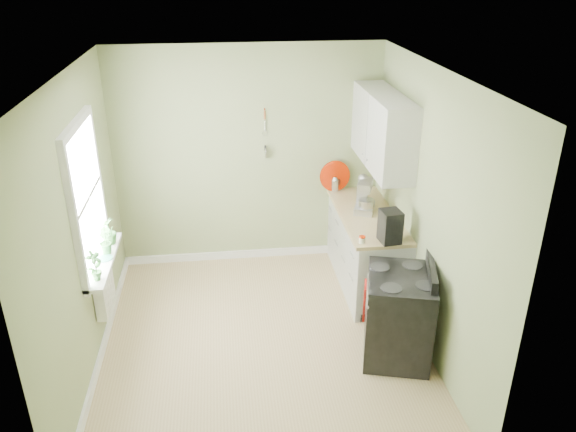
{
  "coord_description": "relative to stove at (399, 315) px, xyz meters",
  "views": [
    {
      "loc": [
        -0.32,
        -4.64,
        3.56
      ],
      "look_at": [
        0.32,
        0.55,
        1.14
      ],
      "focal_mm": 35.0,
      "sensor_mm": 36.0,
      "label": 1
    }
  ],
  "objects": [
    {
      "name": "wall_left",
      "position": [
        -2.89,
        0.34,
        0.9
      ],
      "size": [
        0.02,
        3.6,
        2.7
      ],
      "primitive_type": "cube",
      "color": "#8F9B6A",
      "rests_on": "floor"
    },
    {
      "name": "base_cabinets",
      "position": [
        0.02,
        1.34,
        -0.01
      ],
      "size": [
        0.6,
        1.6,
        0.87
      ],
      "primitive_type": "cube",
      "color": "silver",
      "rests_on": "floor"
    },
    {
      "name": "kettle",
      "position": [
        -0.23,
        2.06,
        0.56
      ],
      "size": [
        0.18,
        0.11,
        0.18
      ],
      "color": "silver",
      "rests_on": "countertop"
    },
    {
      "name": "ceiling",
      "position": [
        -1.28,
        0.34,
        2.26
      ],
      "size": [
        3.2,
        3.6,
        0.02
      ],
      "primitive_type": "cube",
      "color": "white",
      "rests_on": "wall_back"
    },
    {
      "name": "floor",
      "position": [
        -1.28,
        0.34,
        -0.46
      ],
      "size": [
        3.2,
        3.6,
        0.02
      ],
      "primitive_type": "cube",
      "color": "tan",
      "rests_on": "ground"
    },
    {
      "name": "wall_utensils",
      "position": [
        -1.08,
        2.12,
        1.12
      ],
      "size": [
        0.02,
        0.14,
        0.58
      ],
      "color": "tan",
      "rests_on": "wall_back"
    },
    {
      "name": "wall_right",
      "position": [
        0.33,
        0.34,
        0.9
      ],
      "size": [
        0.02,
        3.6,
        2.7
      ],
      "primitive_type": "cube",
      "color": "#8F9B6A",
      "rests_on": "floor"
    },
    {
      "name": "window_sill",
      "position": [
        -2.79,
        0.64,
        0.43
      ],
      "size": [
        0.18,
        1.14,
        0.04
      ],
      "primitive_type": "cube",
      "color": "white",
      "rests_on": "wall_left"
    },
    {
      "name": "jar",
      "position": [
        -0.23,
        0.64,
        0.5
      ],
      "size": [
        0.07,
        0.07,
        0.07
      ],
      "color": "beige",
      "rests_on": "countertop"
    },
    {
      "name": "upper_cabinets",
      "position": [
        0.15,
        1.44,
        1.4
      ],
      "size": [
        0.35,
        1.4,
        0.8
      ],
      "primitive_type": "cube",
      "color": "silver",
      "rests_on": "wall_right"
    },
    {
      "name": "plant_c",
      "position": [
        -2.78,
        0.97,
        0.59
      ],
      "size": [
        0.16,
        0.16,
        0.28
      ],
      "primitive_type": "imported",
      "rotation": [
        0.0,
        0.0,
        4.76
      ],
      "color": "#30662B",
      "rests_on": "window_sill"
    },
    {
      "name": "countertop",
      "position": [
        0.01,
        1.34,
        0.44
      ],
      "size": [
        0.64,
        1.6,
        0.04
      ],
      "primitive_type": "cube",
      "color": "tan",
      "rests_on": "base_cabinets"
    },
    {
      "name": "window",
      "position": [
        -2.86,
        0.64,
        1.1
      ],
      "size": [
        0.06,
        1.14,
        1.44
      ],
      "color": "white",
      "rests_on": "wall_left"
    },
    {
      "name": "coffee_maker",
      "position": [
        0.06,
        0.64,
        0.63
      ],
      "size": [
        0.22,
        0.24,
        0.34
      ],
      "color": "black",
      "rests_on": "countertop"
    },
    {
      "name": "radiator",
      "position": [
        -2.82,
        0.59,
        0.1
      ],
      "size": [
        0.12,
        0.5,
        0.35
      ],
      "primitive_type": "cube",
      "color": "white",
      "rests_on": "wall_left"
    },
    {
      "name": "plant_b",
      "position": [
        -2.78,
        0.76,
        0.59
      ],
      "size": [
        0.18,
        0.19,
        0.27
      ],
      "primitive_type": "imported",
      "rotation": [
        0.0,
        0.0,
        2.09
      ],
      "color": "#30662B",
      "rests_on": "window_sill"
    },
    {
      "name": "red_tray",
      "position": [
        -0.23,
        2.06,
        0.66
      ],
      "size": [
        0.39,
        0.11,
        0.38
      ],
      "primitive_type": "cylinder",
      "rotation": [
        1.45,
        0.0,
        0.13
      ],
      "color": "#A01A00",
      "rests_on": "countertop"
    },
    {
      "name": "stand_mixer",
      "position": [
        -0.01,
        1.42,
        0.64
      ],
      "size": [
        0.3,
        0.37,
        0.41
      ],
      "color": "#B2B2B7",
      "rests_on": "countertop"
    },
    {
      "name": "stove",
      "position": [
        0.0,
        0.0,
        0.0
      ],
      "size": [
        0.8,
        0.85,
        1.0
      ],
      "color": "black",
      "rests_on": "floor"
    },
    {
      "name": "plant_a",
      "position": [
        -2.78,
        0.24,
        0.6
      ],
      "size": [
        0.18,
        0.19,
        0.3
      ],
      "primitive_type": "imported",
      "rotation": [
        0.0,
        0.0,
        0.98
      ],
      "color": "#30662B",
      "rests_on": "window_sill"
    },
    {
      "name": "wall_back",
      "position": [
        -1.28,
        2.15,
        0.9
      ],
      "size": [
        3.2,
        0.02,
        2.7
      ],
      "primitive_type": "cube",
      "color": "#8F9B6A",
      "rests_on": "floor"
    }
  ]
}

